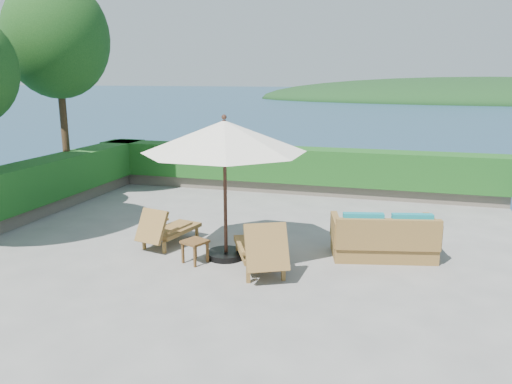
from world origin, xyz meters
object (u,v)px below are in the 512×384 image
(lounge_right, at_px, (261,248))
(wicker_loveseat, at_px, (383,239))
(patio_umbrella, at_px, (224,138))
(side_table, at_px, (195,244))
(lounge_left, at_px, (167,229))

(lounge_right, bearing_deg, wicker_loveseat, 6.13)
(patio_umbrella, relative_size, wicker_loveseat, 1.92)
(patio_umbrella, xyz_separation_m, side_table, (-0.46, -0.43, -1.96))
(side_table, bearing_deg, patio_umbrella, 42.75)
(side_table, relative_size, wicker_loveseat, 0.26)
(lounge_right, height_order, side_table, lounge_right)
(patio_umbrella, height_order, side_table, patio_umbrella)
(lounge_left, relative_size, wicker_loveseat, 0.75)
(lounge_right, bearing_deg, patio_umbrella, 124.59)
(patio_umbrella, height_order, lounge_right, patio_umbrella)
(wicker_loveseat, bearing_deg, patio_umbrella, -176.48)
(patio_umbrella, bearing_deg, lounge_left, 166.69)
(patio_umbrella, bearing_deg, wicker_loveseat, 16.17)
(lounge_left, relative_size, side_table, 2.92)
(side_table, bearing_deg, wicker_loveseat, 20.64)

